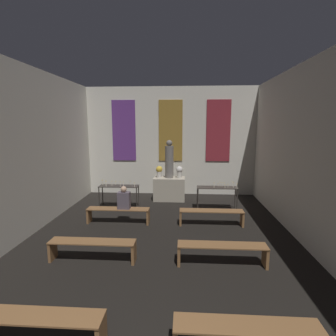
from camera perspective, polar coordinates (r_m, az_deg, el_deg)
wall_back at (r=11.11m, az=0.59°, el=5.92°), size 7.28×0.16×4.50m
wall_left at (r=7.34m, az=-31.00°, el=2.61°), size 0.12×10.25×4.50m
wall_right at (r=6.75m, az=29.97°, el=2.22°), size 0.12×10.25×4.50m
altar at (r=10.38m, az=0.28°, el=-4.54°), size 1.21×0.71×0.90m
statue at (r=10.17m, az=0.28°, el=1.66°), size 0.33×0.33×1.47m
flower_vase_left at (r=10.27m, az=-1.92°, el=-0.69°), size 0.25×0.25×0.46m
flower_vase_right at (r=10.22m, az=2.49°, el=-0.74°), size 0.25×0.25×0.46m
candle_rack_left at (r=9.50m, az=-10.67°, el=-4.41°), size 1.39×0.45×1.00m
candle_rack_right at (r=9.28m, az=10.70°, el=-4.74°), size 1.39×0.45×1.00m
pew_front_left at (r=4.43m, az=-27.11°, el=-27.92°), size 1.87×0.36×0.46m
pew_front_right at (r=4.05m, az=16.80°, el=-31.28°), size 1.87×0.36×0.46m
pew_second_left at (r=6.17m, az=-16.10°, el=-16.09°), size 1.87×0.36×0.46m
pew_second_right at (r=5.90m, az=11.66°, el=-17.13°), size 1.87×0.36×0.46m
pew_back_left at (r=8.16m, az=-10.77°, el=-9.49°), size 1.87×0.36×0.46m
pew_back_right at (r=7.96m, az=9.40°, el=-9.93°), size 1.87×0.36×0.46m
person_seated at (r=7.99m, az=-9.56°, el=-6.68°), size 0.36×0.24×0.69m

